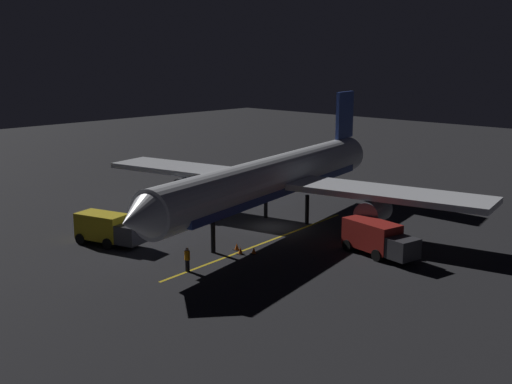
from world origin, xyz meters
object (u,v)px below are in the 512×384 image
(traffic_cone_near_right, at_px, (240,251))
(traffic_cone_under_wing, at_px, (254,251))
(ground_crew_worker, at_px, (187,259))
(catering_truck, at_px, (377,239))
(traffic_cone_near_left, at_px, (237,247))
(baggage_truck, at_px, (108,229))
(airliner, at_px, (275,178))

(traffic_cone_near_right, bearing_deg, traffic_cone_under_wing, -132.80)
(ground_crew_worker, xyz_separation_m, traffic_cone_under_wing, (-0.64, -6.14, -0.64))
(catering_truck, xyz_separation_m, traffic_cone_near_left, (8.77, 6.30, -1.07))
(ground_crew_worker, bearing_deg, baggage_truck, 0.78)
(airliner, xyz_separation_m, baggage_truck, (5.90, 13.58, -3.01))
(traffic_cone_near_left, bearing_deg, baggage_truck, 35.41)
(catering_truck, bearing_deg, traffic_cone_near_left, 35.72)
(traffic_cone_near_right, bearing_deg, traffic_cone_near_left, -30.73)
(baggage_truck, bearing_deg, traffic_cone_near_right, -149.85)
(airliner, relative_size, traffic_cone_under_wing, 69.47)
(ground_crew_worker, height_order, traffic_cone_near_right, ground_crew_worker)
(traffic_cone_near_left, height_order, traffic_cone_under_wing, same)
(airliner, bearing_deg, traffic_cone_near_right, 114.05)
(ground_crew_worker, xyz_separation_m, traffic_cone_near_left, (1.01, -5.95, -0.64))
(baggage_truck, bearing_deg, catering_truck, -144.44)
(catering_truck, relative_size, traffic_cone_under_wing, 11.90)
(airliner, height_order, traffic_cone_under_wing, airliner)
(airliner, xyz_separation_m, traffic_cone_under_wing, (-4.30, 7.31, -4.04))
(traffic_cone_near_left, bearing_deg, traffic_cone_under_wing, -173.24)
(catering_truck, height_order, ground_crew_worker, catering_truck)
(traffic_cone_near_left, distance_m, traffic_cone_under_wing, 1.66)
(airliner, xyz_separation_m, traffic_cone_near_left, (-2.65, 7.50, -4.04))
(ground_crew_worker, height_order, traffic_cone_near_left, ground_crew_worker)
(baggage_truck, bearing_deg, traffic_cone_near_left, -144.59)
(baggage_truck, bearing_deg, ground_crew_worker, -179.22)
(airliner, distance_m, traffic_cone_near_left, 8.92)
(airliner, xyz_separation_m, traffic_cone_near_right, (-3.60, 8.06, -4.04))
(baggage_truck, distance_m, ground_crew_worker, 9.57)
(baggage_truck, height_order, traffic_cone_near_right, baggage_truck)
(traffic_cone_near_right, relative_size, traffic_cone_under_wing, 1.00)
(catering_truck, distance_m, traffic_cone_near_right, 10.46)
(airliner, distance_m, traffic_cone_under_wing, 9.39)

